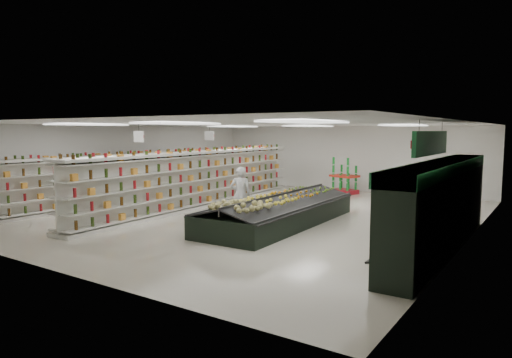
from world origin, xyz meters
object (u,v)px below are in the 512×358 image
Objects in this scene: shopper_main at (240,195)px; shopper_background at (231,177)px; gondola_center at (199,181)px; produce_island at (280,210)px; gondola_left at (135,179)px; soda_endcap at (344,177)px.

shopper_background is (-3.56, 4.24, 0.03)m from shopper_main.
gondola_center is 4.50m from produce_island.
gondola_center is at bearing -66.46° from shopper_main.
gondola_center reaches higher than shopper_main.
soda_endcap is (6.52, 7.04, -0.17)m from gondola_left.
gondola_left is at bearing 164.41° from shopper_background.
soda_endcap is at bearing -129.65° from shopper_main.
gondola_center is 3.55m from shopper_main.
shopper_main is at bearing -29.81° from gondola_center.
shopper_background is at bearing 141.77° from produce_island.
soda_endcap is 0.83× the size of shopper_background.
produce_island is 4.23× the size of soda_endcap.
gondola_center is at bearing 6.49° from gondola_left.
soda_endcap is at bearing 48.93° from gondola_left.
gondola_left is 6.61m from shopper_main.
gondola_left is 1.76× the size of produce_island.
gondola_center is at bearing -115.36° from soda_endcap.
gondola_center is 6.69× the size of shopper_background.
shopper_main is (-0.05, -8.38, 0.15)m from soda_endcap.
produce_island is at bearing 164.33° from shopper_main.
shopper_main is at bearing -90.34° from soda_endcap.
gondola_center is 1.90× the size of produce_island.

